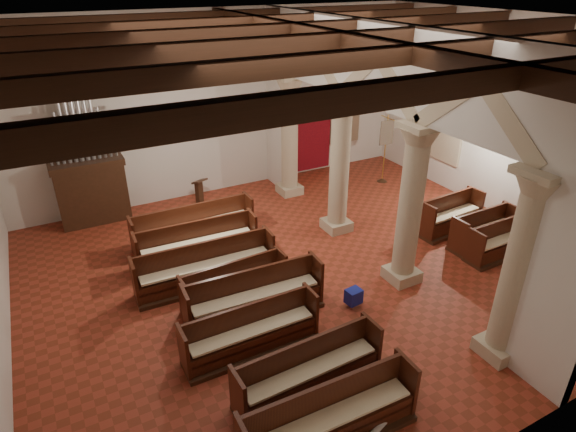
{
  "coord_description": "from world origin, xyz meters",
  "views": [
    {
      "loc": [
        -5.5,
        -9.09,
        7.02
      ],
      "look_at": [
        -0.39,
        0.5,
        1.43
      ],
      "focal_mm": 30.0,
      "sensor_mm": 36.0,
      "label": 1
    }
  ],
  "objects_px": {
    "nave_pew_0": "(330,424)",
    "pipe_organ": "(90,180)",
    "aisle_pew_0": "(497,246)",
    "processional_banner": "(384,161)",
    "lectern": "(200,196)"
  },
  "relations": [
    {
      "from": "aisle_pew_0",
      "to": "processional_banner",
      "type": "bearing_deg",
      "value": 83.84
    },
    {
      "from": "pipe_organ",
      "to": "lectern",
      "type": "height_order",
      "value": "pipe_organ"
    },
    {
      "from": "pipe_organ",
      "to": "aisle_pew_0",
      "type": "distance_m",
      "value": 11.88
    },
    {
      "from": "pipe_organ",
      "to": "lectern",
      "type": "xyz_separation_m",
      "value": [
        3.14,
        -0.71,
        -0.93
      ]
    },
    {
      "from": "pipe_organ",
      "to": "nave_pew_0",
      "type": "height_order",
      "value": "pipe_organ"
    },
    {
      "from": "pipe_organ",
      "to": "processional_banner",
      "type": "distance_m",
      "value": 9.98
    },
    {
      "from": "lectern",
      "to": "nave_pew_0",
      "type": "height_order",
      "value": "nave_pew_0"
    },
    {
      "from": "processional_banner",
      "to": "nave_pew_0",
      "type": "distance_m",
      "value": 11.37
    },
    {
      "from": "nave_pew_0",
      "to": "pipe_organ",
      "type": "bearing_deg",
      "value": 103.47
    },
    {
      "from": "processional_banner",
      "to": "aisle_pew_0",
      "type": "distance_m",
      "value": 5.73
    },
    {
      "from": "processional_banner",
      "to": "nave_pew_0",
      "type": "bearing_deg",
      "value": -130.52
    },
    {
      "from": "lectern",
      "to": "nave_pew_0",
      "type": "relative_size",
      "value": 0.34
    },
    {
      "from": "processional_banner",
      "to": "nave_pew_0",
      "type": "relative_size",
      "value": 0.81
    },
    {
      "from": "nave_pew_0",
      "to": "lectern",
      "type": "bearing_deg",
      "value": 85.49
    },
    {
      "from": "nave_pew_0",
      "to": "aisle_pew_0",
      "type": "bearing_deg",
      "value": 22.36
    }
  ]
}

